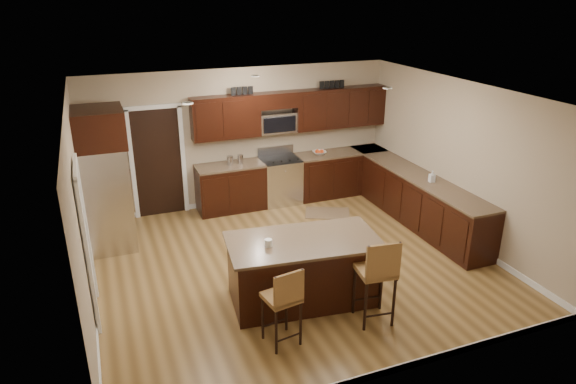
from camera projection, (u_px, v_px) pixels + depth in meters
name	position (u px, v px, depth m)	size (l,w,h in m)	color
floor	(294.00, 263.00, 8.16)	(6.00, 6.00, 0.00)	olive
ceiling	(295.00, 94.00, 7.16)	(6.00, 6.00, 0.00)	silver
wall_back	(242.00, 138.00, 10.04)	(6.00, 6.00, 0.00)	tan
wall_left	(80.00, 214.00, 6.65)	(5.50, 5.50, 0.00)	tan
wall_right	(459.00, 161.00, 8.67)	(5.50, 5.50, 0.00)	tan
base_cabinets	(358.00, 189.00, 9.88)	(4.02, 3.96, 0.92)	black
upper_cabinets	(295.00, 110.00, 10.07)	(4.00, 0.33, 0.80)	black
range	(280.00, 180.00, 10.34)	(0.76, 0.64, 1.11)	silver
microwave	(277.00, 123.00, 10.05)	(0.76, 0.31, 0.40)	silver
doorway	(158.00, 163.00, 9.59)	(0.85, 0.03, 2.06)	black
pantry_door	(86.00, 246.00, 6.52)	(0.03, 0.80, 2.04)	white
letter_decor	(288.00, 88.00, 9.85)	(2.20, 0.03, 0.15)	black
island	(303.00, 272.00, 7.08)	(2.16, 1.30, 0.92)	black
stool_left	(284.00, 298.00, 6.06)	(0.45, 0.45, 1.06)	olive
stool_right	(378.00, 272.00, 6.44)	(0.50, 0.50, 1.21)	olive
refrigerator	(105.00, 178.00, 8.30)	(0.79, 0.94, 2.35)	silver
floor_mat	(327.00, 213.00, 9.96)	(0.85, 0.57, 0.01)	brown
fruit_bowl	(319.00, 153.00, 10.45)	(0.27, 0.27, 0.07)	silver
soap_bottle	(432.00, 176.00, 8.93)	(0.09, 0.10, 0.21)	#B2B2B2
canister_tall	(230.00, 160.00, 9.80)	(0.12, 0.12, 0.18)	silver
canister_short	(240.00, 159.00, 9.86)	(0.11, 0.11, 0.18)	silver
island_jar	(268.00, 243.00, 6.71)	(0.10, 0.10, 0.10)	white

